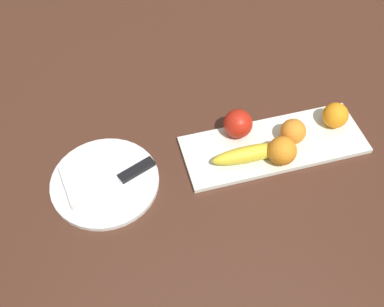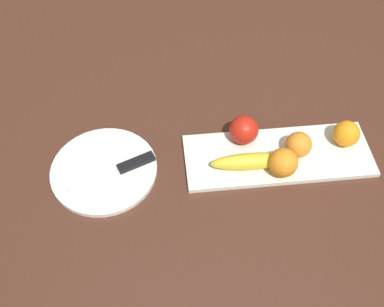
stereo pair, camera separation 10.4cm
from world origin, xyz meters
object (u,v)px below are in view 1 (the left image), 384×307
fruit_tray (274,145)px  knife (131,173)px  banana (250,154)px  dinner_plate (105,182)px  orange_near_apple (293,132)px  orange_center (281,151)px  folded_napkin (90,180)px  orange_near_banana (335,115)px  apple (238,124)px

fruit_tray → knife: bearing=0.1°
fruit_tray → banana: bearing=21.2°
dinner_plate → orange_near_apple: bearing=180.0°
orange_near_apple → knife: 0.40m
banana → dinner_plate: size_ratio=0.75×
orange_center → folded_napkin: bearing=-6.5°
orange_near_banana → folded_napkin: orange_near_banana is taller
apple → orange_center: bearing=123.0°
fruit_tray → knife: 0.35m
apple → knife: apple is taller
dinner_plate → knife: (-0.06, 0.00, 0.01)m
fruit_tray → banana: size_ratio=2.40×
orange_near_apple → knife: bearing=0.0°
folded_napkin → knife: size_ratio=0.67×
orange_center → dinner_plate: bearing=-7.0°
banana → folded_napkin: banana is taller
orange_near_apple → dinner_plate: bearing=-0.0°
knife → orange_near_banana: bearing=160.4°
banana → dinner_plate: bearing=176.3°
orange_center → knife: 0.35m
apple → orange_center: (-0.07, 0.10, -0.00)m
orange_center → banana: bearing=-18.0°
orange_near_apple → orange_near_banana: orange_near_banana is taller
orange_center → dinner_plate: orange_center is taller
orange_near_banana → orange_center: (0.17, 0.07, 0.00)m
dinner_plate → knife: knife is taller
fruit_tray → orange_center: 0.06m
fruit_tray → banana: 0.08m
orange_center → orange_near_banana: bearing=-157.8°
apple → orange_near_apple: size_ratio=1.15×
orange_center → knife: (0.34, -0.05, -0.03)m
orange_near_banana → folded_napkin: 0.61m
fruit_tray → orange_near_apple: orange_near_apple is taller
orange_center → orange_near_apple: bearing=-136.6°
apple → banana: apple is taller
banana → orange_near_banana: (-0.24, -0.05, 0.01)m
fruit_tray → dinner_plate: same height
fruit_tray → orange_near_banana: size_ratio=7.04×
apple → knife: size_ratio=0.41×
apple → orange_near_banana: bearing=172.1°
banana → orange_near_apple: bearing=14.9°
fruit_tray → orange_near_apple: size_ratio=7.21×
fruit_tray → banana: banana is taller
fruit_tray → orange_near_banana: orange_near_banana is taller
apple → banana: 0.08m
orange_near_apple → orange_near_banana: bearing=-170.2°
orange_near_apple → orange_center: (0.05, 0.05, 0.00)m
orange_near_apple → folded_napkin: bearing=-0.0°
orange_near_banana → orange_center: 0.19m
apple → orange_near_apple: bearing=155.7°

